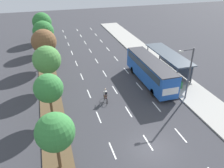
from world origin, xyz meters
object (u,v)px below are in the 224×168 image
at_px(bus_shelter, 169,61).
at_px(trash_bin, 181,85).
at_px(bus, 150,69).
at_px(cyclist, 106,96).
at_px(median_tree_third, 47,60).
at_px(median_tree_fifth, 43,31).
at_px(streetlight, 189,71).
at_px(median_tree_fourth, 44,42).
at_px(median_tree_farthest, 42,22).
at_px(median_tree_second, 48,88).
at_px(median_tree_nearest, 55,132).

relative_size(bus_shelter, trash_bin, 11.79).
bearing_deg(bus, cyclist, -157.64).
height_order(bus_shelter, cyclist, bus_shelter).
relative_size(median_tree_third, median_tree_fifth, 1.00).
height_order(bus_shelter, median_tree_third, median_tree_third).
bearing_deg(trash_bin, streetlight, -113.00).
xyz_separation_m(streetlight, trash_bin, (1.03, 2.43, -3.31)).
xyz_separation_m(median_tree_fourth, trash_bin, (16.62, -12.66, -3.58)).
distance_m(bus, median_tree_farthest, 27.47).
relative_size(bus_shelter, median_tree_third, 1.77).
bearing_deg(median_tree_farthest, bus, -60.88).
xyz_separation_m(bus_shelter, median_tree_second, (-17.82, -6.75, 1.83)).
height_order(cyclist, median_tree_farthest, median_tree_farthest).
height_order(cyclist, median_tree_fourth, median_tree_fourth).
relative_size(median_tree_nearest, median_tree_farthest, 0.90).
relative_size(median_tree_second, median_tree_farthest, 0.88).
bearing_deg(median_tree_nearest, bus_shelter, 38.05).
bearing_deg(median_tree_fifth, median_tree_third, -90.08).
bearing_deg(median_tree_third, trash_bin, -18.59).
height_order(median_tree_third, trash_bin, median_tree_third).
xyz_separation_m(bus, median_tree_fourth, (-13.42, 9.74, 2.09)).
bearing_deg(bus_shelter, bus, -151.95).
height_order(bus_shelter, median_tree_nearest, median_tree_nearest).
bearing_deg(streetlight, median_tree_nearest, -158.27).
xyz_separation_m(bus, median_tree_farthest, (-13.34, 23.94, 1.88)).
height_order(median_tree_second, median_tree_third, median_tree_third).
relative_size(median_tree_third, streetlight, 0.87).
bearing_deg(median_tree_farthest, median_tree_nearest, -90.13).
xyz_separation_m(median_tree_fourth, streetlight, (15.59, -15.09, -0.27)).
height_order(median_tree_third, median_tree_fourth, median_tree_fourth).
bearing_deg(median_tree_third, median_tree_farthest, 90.00).
xyz_separation_m(median_tree_second, trash_bin, (16.74, 1.54, -3.12)).
bearing_deg(median_tree_nearest, median_tree_fifth, 89.79).
bearing_deg(cyclist, median_tree_second, -166.55).
distance_m(median_tree_second, median_tree_farthest, 28.41).
xyz_separation_m(bus_shelter, bus, (-4.28, -2.28, 0.20)).
bearing_deg(median_tree_fifth, streetlight, -55.10).
bearing_deg(streetlight, bus_shelter, 74.56).
distance_m(median_tree_fourth, median_tree_farthest, 14.21).
bearing_deg(median_tree_second, median_tree_farthest, 89.59).
xyz_separation_m(median_tree_fifth, trash_bin, (16.51, -19.77, -3.31)).
bearing_deg(streetlight, median_tree_fifth, 124.90).
bearing_deg(median_tree_third, cyclist, -41.99).
xyz_separation_m(cyclist, median_tree_fourth, (-6.28, 12.67, 3.37)).
height_order(cyclist, median_tree_third, median_tree_third).
relative_size(median_tree_fourth, trash_bin, 7.01).
bearing_deg(trash_bin, median_tree_third, 161.41).
bearing_deg(median_tree_farthest, cyclist, -77.03).
bearing_deg(median_tree_fourth, median_tree_second, -90.48).
bearing_deg(median_tree_fifth, median_tree_second, -90.60).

